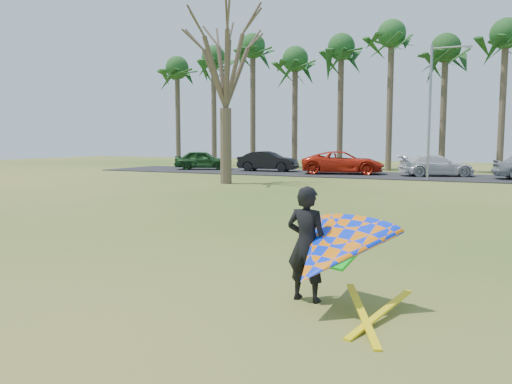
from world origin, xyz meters
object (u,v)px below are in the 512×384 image
at_px(car_0, 203,160).
at_px(car_1, 268,161).
at_px(streetlight, 433,106).
at_px(bare_tree_left, 225,58).
at_px(kite_flyer, 328,251).
at_px(car_2, 343,162).
at_px(car_3, 436,166).

bearing_deg(car_0, car_1, -111.35).
bearing_deg(streetlight, bare_tree_left, -145.43).
bearing_deg(kite_flyer, bare_tree_left, 122.66).
distance_m(car_1, kite_flyer, 31.42).
bearing_deg(kite_flyer, car_0, 124.33).
distance_m(car_2, car_3, 6.25).
bearing_deg(kite_flyer, streetlight, 92.85).
xyz_separation_m(bare_tree_left, car_2, (3.93, 10.03, -6.05)).
height_order(streetlight, car_3, streetlight).
distance_m(bare_tree_left, car_3, 15.83).
height_order(car_1, kite_flyer, kite_flyer).
bearing_deg(streetlight, car_3, 89.92).
bearing_deg(car_1, bare_tree_left, -173.87).
bearing_deg(car_0, kite_flyer, -168.40).
bearing_deg(bare_tree_left, kite_flyer, -57.34).
bearing_deg(car_2, kite_flyer, -178.97).
xyz_separation_m(car_3, kite_flyer, (1.23, -28.23, 0.09)).
bearing_deg(car_1, car_3, -95.84).
relative_size(streetlight, car_0, 1.77).
xyz_separation_m(car_0, kite_flyer, (19.28, -28.23, 0.02)).
height_order(bare_tree_left, car_0, bare_tree_left).
bearing_deg(kite_flyer, car_2, 105.02).
distance_m(streetlight, car_2, 7.81).
height_order(streetlight, kite_flyer, streetlight).
height_order(car_3, kite_flyer, kite_flyer).
relative_size(bare_tree_left, streetlight, 1.21).
relative_size(bare_tree_left, car_0, 2.15).
distance_m(streetlight, car_0, 18.73).
relative_size(car_1, car_2, 0.80).
bearing_deg(car_2, car_3, -100.09).
distance_m(streetlight, kite_flyer, 25.06).
xyz_separation_m(streetlight, kite_flyer, (1.23, -24.77, -3.61)).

